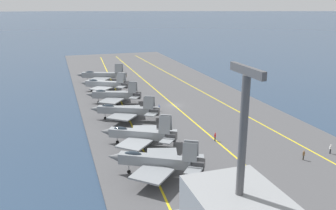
{
  "coord_description": "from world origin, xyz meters",
  "views": [
    {
      "loc": [
        -86.57,
        29.29,
        27.27
      ],
      "look_at": [
        -7.34,
        4.04,
        2.9
      ],
      "focal_mm": 38.0,
      "sensor_mm": 36.0,
      "label": 1
    }
  ],
  "objects_px": {
    "parked_jet_sixth": "(102,75)",
    "crew_brown_vest": "(304,155)",
    "crew_red_vest": "(215,136)",
    "parked_jet_third": "(126,110)",
    "parked_jet_fourth": "(114,95)",
    "crew_blue_vest": "(159,108)",
    "parked_jet_nearest": "(157,161)",
    "crew_white_vest": "(331,149)",
    "parked_jet_fifth": "(105,84)",
    "parked_jet_second": "(140,134)"
  },
  "relations": [
    {
      "from": "parked_jet_fifth",
      "to": "crew_white_vest",
      "type": "relative_size",
      "value": 8.66
    },
    {
      "from": "parked_jet_sixth",
      "to": "parked_jet_nearest",
      "type": "bearing_deg",
      "value": 179.35
    },
    {
      "from": "parked_jet_fifth",
      "to": "crew_brown_vest",
      "type": "height_order",
      "value": "parked_jet_fifth"
    },
    {
      "from": "parked_jet_nearest",
      "to": "parked_jet_second",
      "type": "xyz_separation_m",
      "value": [
        13.31,
        -0.33,
        -0.42
      ]
    },
    {
      "from": "parked_jet_sixth",
      "to": "crew_red_vest",
      "type": "bearing_deg",
      "value": -166.61
    },
    {
      "from": "parked_jet_nearest",
      "to": "crew_white_vest",
      "type": "bearing_deg",
      "value": -92.05
    },
    {
      "from": "parked_jet_sixth",
      "to": "crew_red_vest",
      "type": "xyz_separation_m",
      "value": [
        -60.15,
        -14.32,
        -1.63
      ]
    },
    {
      "from": "crew_white_vest",
      "to": "parked_jet_second",
      "type": "bearing_deg",
      "value": 65.86
    },
    {
      "from": "parked_jet_sixth",
      "to": "parked_jet_fifth",
      "type": "bearing_deg",
      "value": 176.21
    },
    {
      "from": "parked_jet_sixth",
      "to": "crew_blue_vest",
      "type": "distance_m",
      "value": 38.72
    },
    {
      "from": "parked_jet_third",
      "to": "parked_jet_sixth",
      "type": "distance_m",
      "value": 42.01
    },
    {
      "from": "parked_jet_sixth",
      "to": "crew_brown_vest",
      "type": "relative_size",
      "value": 9.71
    },
    {
      "from": "parked_jet_fourth",
      "to": "parked_jet_nearest",
      "type": "bearing_deg",
      "value": 179.39
    },
    {
      "from": "parked_jet_second",
      "to": "crew_red_vest",
      "type": "relative_size",
      "value": 8.51
    },
    {
      "from": "crew_red_vest",
      "to": "crew_brown_vest",
      "type": "distance_m",
      "value": 16.91
    },
    {
      "from": "crew_white_vest",
      "to": "crew_brown_vest",
      "type": "relative_size",
      "value": 0.99
    },
    {
      "from": "parked_jet_sixth",
      "to": "crew_white_vest",
      "type": "height_order",
      "value": "parked_jet_sixth"
    },
    {
      "from": "parked_jet_second",
      "to": "parked_jet_fifth",
      "type": "height_order",
      "value": "parked_jet_second"
    },
    {
      "from": "parked_jet_third",
      "to": "crew_blue_vest",
      "type": "bearing_deg",
      "value": -64.74
    },
    {
      "from": "parked_jet_fourth",
      "to": "crew_blue_vest",
      "type": "height_order",
      "value": "parked_jet_fourth"
    },
    {
      "from": "parked_jet_fifth",
      "to": "parked_jet_fourth",
      "type": "bearing_deg",
      "value": -177.64
    },
    {
      "from": "parked_jet_nearest",
      "to": "crew_brown_vest",
      "type": "distance_m",
      "value": 26.28
    },
    {
      "from": "parked_jet_fourth",
      "to": "parked_jet_fifth",
      "type": "height_order",
      "value": "parked_jet_fifth"
    },
    {
      "from": "parked_jet_third",
      "to": "crew_white_vest",
      "type": "distance_m",
      "value": 43.99
    },
    {
      "from": "parked_jet_fourth",
      "to": "crew_white_vest",
      "type": "relative_size",
      "value": 8.62
    },
    {
      "from": "parked_jet_nearest",
      "to": "crew_brown_vest",
      "type": "xyz_separation_m",
      "value": [
        -1.97,
        -26.15,
        -1.7
      ]
    },
    {
      "from": "parked_jet_third",
      "to": "parked_jet_sixth",
      "type": "xyz_separation_m",
      "value": [
        42.01,
        -0.16,
        0.17
      ]
    },
    {
      "from": "parked_jet_fourth",
      "to": "crew_brown_vest",
      "type": "bearing_deg",
      "value": -150.79
    },
    {
      "from": "parked_jet_nearest",
      "to": "parked_jet_fourth",
      "type": "distance_m",
      "value": 43.98
    },
    {
      "from": "parked_jet_sixth",
      "to": "parked_jet_third",
      "type": "bearing_deg",
      "value": 179.78
    },
    {
      "from": "parked_jet_fifth",
      "to": "crew_blue_vest",
      "type": "bearing_deg",
      "value": -157.11
    },
    {
      "from": "parked_jet_third",
      "to": "parked_jet_fourth",
      "type": "relative_size",
      "value": 1.08
    },
    {
      "from": "crew_white_vest",
      "to": "crew_blue_vest",
      "type": "bearing_deg",
      "value": 33.1
    },
    {
      "from": "parked_jet_nearest",
      "to": "crew_brown_vest",
      "type": "height_order",
      "value": "parked_jet_nearest"
    },
    {
      "from": "parked_jet_sixth",
      "to": "crew_brown_vest",
      "type": "distance_m",
      "value": 77.25
    },
    {
      "from": "parked_jet_third",
      "to": "parked_jet_fifth",
      "type": "distance_m",
      "value": 28.57
    },
    {
      "from": "parked_jet_sixth",
      "to": "crew_blue_vest",
      "type": "height_order",
      "value": "parked_jet_sixth"
    },
    {
      "from": "parked_jet_fourth",
      "to": "crew_blue_vest",
      "type": "bearing_deg",
      "value": -137.61
    },
    {
      "from": "parked_jet_nearest",
      "to": "parked_jet_sixth",
      "type": "distance_m",
      "value": 70.99
    },
    {
      "from": "parked_jet_third",
      "to": "crew_red_vest",
      "type": "xyz_separation_m",
      "value": [
        -18.14,
        -14.48,
        -1.46
      ]
    },
    {
      "from": "parked_jet_nearest",
      "to": "crew_blue_vest",
      "type": "relative_size",
      "value": 9.25
    },
    {
      "from": "parked_jet_fourth",
      "to": "crew_brown_vest",
      "type": "distance_m",
      "value": 52.65
    },
    {
      "from": "crew_red_vest",
      "to": "crew_brown_vest",
      "type": "relative_size",
      "value": 0.99
    },
    {
      "from": "crew_blue_vest",
      "to": "parked_jet_sixth",
      "type": "bearing_deg",
      "value": 13.89
    },
    {
      "from": "crew_brown_vest",
      "to": "crew_white_vest",
      "type": "bearing_deg",
      "value": -82.96
    },
    {
      "from": "crew_red_vest",
      "to": "parked_jet_third",
      "type": "bearing_deg",
      "value": 38.59
    },
    {
      "from": "parked_jet_fourth",
      "to": "crew_blue_vest",
      "type": "distance_m",
      "value": 14.34
    },
    {
      "from": "crew_blue_vest",
      "to": "crew_white_vest",
      "type": "bearing_deg",
      "value": -146.9
    },
    {
      "from": "parked_jet_fourth",
      "to": "parked_jet_sixth",
      "type": "xyz_separation_m",
      "value": [
        27.01,
        -0.33,
        0.21
      ]
    },
    {
      "from": "crew_white_vest",
      "to": "crew_red_vest",
      "type": "bearing_deg",
      "value": 55.59
    }
  ]
}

